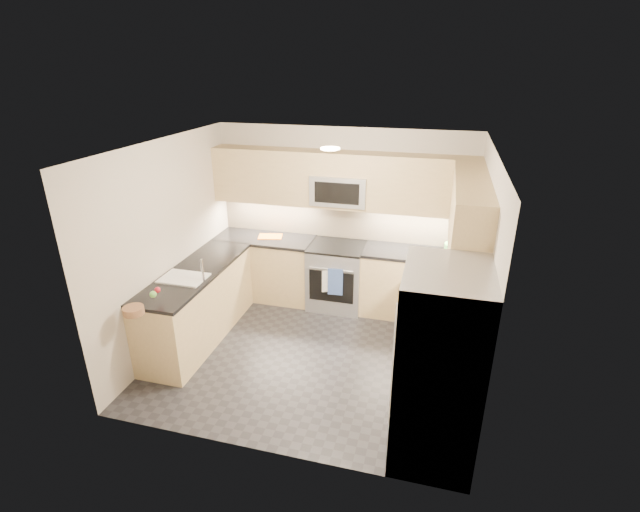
% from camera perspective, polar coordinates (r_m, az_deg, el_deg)
% --- Properties ---
extents(floor, '(3.60, 3.20, 0.00)m').
position_cam_1_polar(floor, '(5.79, -0.91, -11.86)').
color(floor, '#232227').
rests_on(floor, ground).
extents(ceiling, '(3.60, 3.20, 0.02)m').
position_cam_1_polar(ceiling, '(4.83, -1.10, 13.32)').
color(ceiling, beige).
rests_on(ceiling, wall_back).
extents(wall_back, '(3.60, 0.02, 2.50)m').
position_cam_1_polar(wall_back, '(6.64, 2.79, 4.85)').
color(wall_back, '#BBB2A3').
rests_on(wall_back, floor).
extents(wall_front, '(3.60, 0.02, 2.50)m').
position_cam_1_polar(wall_front, '(3.85, -7.62, -9.58)').
color(wall_front, '#BBB2A3').
rests_on(wall_front, floor).
extents(wall_left, '(0.02, 3.20, 2.50)m').
position_cam_1_polar(wall_left, '(5.90, -18.06, 1.37)').
color(wall_left, '#BBB2A3').
rests_on(wall_left, floor).
extents(wall_right, '(0.02, 3.20, 2.50)m').
position_cam_1_polar(wall_right, '(5.04, 19.12, -2.50)').
color(wall_right, '#BBB2A3').
rests_on(wall_right, floor).
extents(base_cab_back_left, '(1.42, 0.60, 0.90)m').
position_cam_1_polar(base_cab_back_left, '(6.96, -6.67, -1.47)').
color(base_cab_back_left, tan).
rests_on(base_cab_back_left, floor).
extents(base_cab_back_right, '(1.42, 0.60, 0.90)m').
position_cam_1_polar(base_cab_back_right, '(6.54, 11.48, -3.49)').
color(base_cab_back_right, tan).
rests_on(base_cab_back_right, floor).
extents(base_cab_right, '(0.60, 1.70, 0.90)m').
position_cam_1_polar(base_cab_right, '(5.52, 14.85, -9.07)').
color(base_cab_right, tan).
rests_on(base_cab_right, floor).
extents(base_cab_peninsula, '(0.60, 2.00, 0.90)m').
position_cam_1_polar(base_cab_peninsula, '(6.08, -14.74, -5.91)').
color(base_cab_peninsula, tan).
rests_on(base_cab_peninsula, floor).
extents(countertop_back_left, '(1.42, 0.63, 0.04)m').
position_cam_1_polar(countertop_back_left, '(6.78, -6.85, 2.15)').
color(countertop_back_left, black).
rests_on(countertop_back_left, base_cab_back_left).
extents(countertop_back_right, '(1.42, 0.63, 0.04)m').
position_cam_1_polar(countertop_back_right, '(6.34, 11.81, 0.32)').
color(countertop_back_right, black).
rests_on(countertop_back_right, base_cab_back_right).
extents(countertop_right, '(0.63, 1.70, 0.04)m').
position_cam_1_polar(countertop_right, '(5.30, 15.36, -4.74)').
color(countertop_right, black).
rests_on(countertop_right, base_cab_right).
extents(countertop_peninsula, '(0.63, 2.00, 0.04)m').
position_cam_1_polar(countertop_peninsula, '(5.88, -15.20, -1.88)').
color(countertop_peninsula, black).
rests_on(countertop_peninsula, base_cab_peninsula).
extents(upper_cab_back, '(3.60, 0.35, 0.75)m').
position_cam_1_polar(upper_cab_back, '(6.32, 2.55, 9.34)').
color(upper_cab_back, tan).
rests_on(upper_cab_back, wall_back).
extents(upper_cab_right, '(0.35, 1.95, 0.75)m').
position_cam_1_polar(upper_cab_right, '(5.08, 17.84, 4.87)').
color(upper_cab_right, tan).
rests_on(upper_cab_right, wall_right).
extents(backsplash_back, '(3.60, 0.01, 0.51)m').
position_cam_1_polar(backsplash_back, '(6.65, 2.77, 4.39)').
color(backsplash_back, tan).
rests_on(backsplash_back, wall_back).
extents(backsplash_right, '(0.01, 2.30, 0.51)m').
position_cam_1_polar(backsplash_right, '(5.47, 18.77, -1.06)').
color(backsplash_right, tan).
rests_on(backsplash_right, wall_right).
extents(gas_range, '(0.76, 0.65, 0.91)m').
position_cam_1_polar(gas_range, '(6.64, 2.06, -2.53)').
color(gas_range, '#9D9EA4').
rests_on(gas_range, floor).
extents(range_cooktop, '(0.76, 0.65, 0.03)m').
position_cam_1_polar(range_cooktop, '(6.45, 2.12, 1.16)').
color(range_cooktop, black).
rests_on(range_cooktop, gas_range).
extents(oven_door_glass, '(0.62, 0.02, 0.45)m').
position_cam_1_polar(oven_door_glass, '(6.35, 1.39, -3.81)').
color(oven_door_glass, black).
rests_on(oven_door_glass, gas_range).
extents(oven_handle, '(0.60, 0.02, 0.02)m').
position_cam_1_polar(oven_handle, '(6.22, 1.37, -1.66)').
color(oven_handle, '#B2B5BA').
rests_on(oven_handle, gas_range).
extents(microwave, '(0.76, 0.40, 0.40)m').
position_cam_1_polar(microwave, '(6.33, 2.48, 8.19)').
color(microwave, '#ACAFB4').
rests_on(microwave, upper_cab_back).
extents(microwave_door, '(0.60, 0.01, 0.28)m').
position_cam_1_polar(microwave_door, '(6.13, 2.06, 7.72)').
color(microwave_door, black).
rests_on(microwave_door, microwave).
extents(refrigerator, '(0.70, 0.90, 1.80)m').
position_cam_1_polar(refrigerator, '(4.19, 14.40, -12.96)').
color(refrigerator, '#A6A7AE').
rests_on(refrigerator, floor).
extents(fridge_handle_left, '(0.02, 0.02, 1.20)m').
position_cam_1_polar(fridge_handle_left, '(4.01, 8.98, -13.30)').
color(fridge_handle_left, '#B2B5BA').
rests_on(fridge_handle_left, refrigerator).
extents(fridge_handle_right, '(0.02, 0.02, 1.20)m').
position_cam_1_polar(fridge_handle_right, '(4.31, 9.55, -10.54)').
color(fridge_handle_right, '#B2B5BA').
rests_on(fridge_handle_right, refrigerator).
extents(sink_basin, '(0.52, 0.38, 0.16)m').
position_cam_1_polar(sink_basin, '(5.70, -16.37, -3.26)').
color(sink_basin, white).
rests_on(sink_basin, base_cab_peninsula).
extents(faucet, '(0.03, 0.03, 0.28)m').
position_cam_1_polar(faucet, '(5.49, -14.26, -1.73)').
color(faucet, silver).
rests_on(faucet, countertop_peninsula).
extents(utensil_bowl, '(0.34, 0.34, 0.15)m').
position_cam_1_polar(utensil_bowl, '(6.33, 16.22, 0.77)').
color(utensil_bowl, '#51B14C').
rests_on(utensil_bowl, countertop_back_right).
extents(cutting_board, '(0.39, 0.31, 0.01)m').
position_cam_1_polar(cutting_board, '(6.78, -6.14, 2.40)').
color(cutting_board, orange).
rests_on(cutting_board, countertop_back_left).
extents(fruit_basket, '(0.22, 0.22, 0.08)m').
position_cam_1_polar(fruit_basket, '(5.07, -21.98, -6.24)').
color(fruit_basket, '#8F6343').
rests_on(fruit_basket, countertop_peninsula).
extents(fruit_apple, '(0.07, 0.07, 0.07)m').
position_cam_1_polar(fruit_apple, '(5.23, -19.38, -3.97)').
color(fruit_apple, '#B61425').
rests_on(fruit_apple, fruit_basket).
extents(fruit_pear, '(0.07, 0.07, 0.07)m').
position_cam_1_polar(fruit_pear, '(5.15, -19.86, -4.47)').
color(fruit_pear, '#67B24C').
rests_on(fruit_pear, fruit_basket).
extents(dish_towel_check, '(0.16, 0.08, 0.32)m').
position_cam_1_polar(dish_towel_check, '(6.28, 1.00, -3.11)').
color(dish_towel_check, silver).
rests_on(dish_towel_check, oven_handle).
extents(dish_towel_blue, '(0.20, 0.03, 0.38)m').
position_cam_1_polar(dish_towel_blue, '(6.26, 1.90, -3.21)').
color(dish_towel_blue, '#365095').
rests_on(dish_towel_blue, oven_handle).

